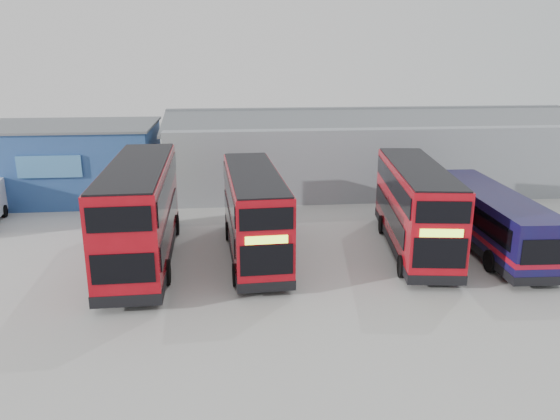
# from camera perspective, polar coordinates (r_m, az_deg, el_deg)

# --- Properties ---
(ground_plane) EXTENTS (120.00, 120.00, 0.00)m
(ground_plane) POSITION_cam_1_polar(r_m,az_deg,el_deg) (23.40, 1.95, -8.99)
(ground_plane) COLOR #9FA09A
(ground_plane) RESTS_ON ground
(office_block) EXTENTS (12.30, 8.32, 5.12)m
(office_block) POSITION_cam_1_polar(r_m,az_deg,el_deg) (41.19, -21.28, 4.82)
(office_block) COLOR navy
(office_block) RESTS_ON ground
(maintenance_shed) EXTENTS (30.50, 12.00, 5.89)m
(maintenance_shed) POSITION_cam_1_polar(r_m,az_deg,el_deg) (43.01, 9.15, 6.21)
(maintenance_shed) COLOR gray
(maintenance_shed) RESTS_ON ground
(double_decker_left) EXTENTS (3.18, 11.68, 4.91)m
(double_decker_left) POSITION_cam_1_polar(r_m,az_deg,el_deg) (27.09, -14.36, -0.41)
(double_decker_left) COLOR #A20914
(double_decker_left) RESTS_ON ground
(double_decker_centre) EXTENTS (3.00, 10.42, 4.36)m
(double_decker_centre) POSITION_cam_1_polar(r_m,az_deg,el_deg) (27.11, -2.72, -0.49)
(double_decker_centre) COLOR #A20914
(double_decker_centre) RESTS_ON ground
(double_decker_right) EXTENTS (3.91, 10.78, 4.47)m
(double_decker_right) POSITION_cam_1_polar(r_m,az_deg,el_deg) (28.72, 13.94, 0.11)
(double_decker_right) COLOR #A20914
(double_decker_right) RESTS_ON ground
(single_decker_blue) EXTENTS (3.08, 11.31, 3.04)m
(single_decker_blue) POSITION_cam_1_polar(r_m,az_deg,el_deg) (30.36, 21.07, -1.05)
(single_decker_blue) COLOR #0D0E3D
(single_decker_blue) RESTS_ON ground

